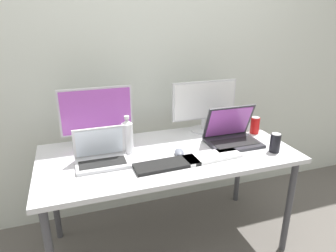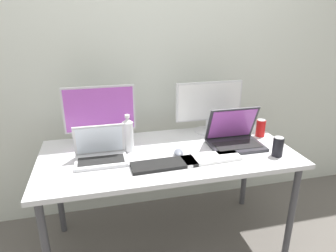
{
  "view_description": "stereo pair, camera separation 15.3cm",
  "coord_description": "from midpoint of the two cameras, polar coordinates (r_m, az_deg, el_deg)",
  "views": [
    {
      "loc": [
        -0.57,
        -1.68,
        1.58
      ],
      "look_at": [
        0.0,
        0.0,
        0.92
      ],
      "focal_mm": 32.0,
      "sensor_mm": 36.0,
      "label": 1
    },
    {
      "loc": [
        -0.42,
        -1.72,
        1.58
      ],
      "look_at": [
        0.0,
        0.0,
        0.92
      ],
      "focal_mm": 32.0,
      "sensor_mm": 36.0,
      "label": 2
    }
  ],
  "objects": [
    {
      "name": "ground_plane",
      "position": [
        2.37,
        1.98,
        -21.31
      ],
      "size": [
        16.0,
        16.0,
        0.0
      ],
      "primitive_type": "plane",
      "color": "#5B5651"
    },
    {
      "name": "laptop_silver",
      "position": [
        1.86,
        -10.43,
        -5.01
      ],
      "size": [
        0.31,
        0.21,
        0.22
      ],
      "color": "silver",
      "rests_on": "work_desk"
    },
    {
      "name": "monitor_center",
      "position": [
        2.25,
        9.76,
        3.97
      ],
      "size": [
        0.5,
        0.19,
        0.39
      ],
      "color": "silver",
      "rests_on": "work_desk"
    },
    {
      "name": "keyboard_main",
      "position": [
        1.78,
        1.71,
        -7.39
      ],
      "size": [
        0.39,
        0.15,
        0.02
      ],
      "primitive_type": "cube",
      "rotation": [
        0.0,
        0.0,
        0.03
      ],
      "color": "black",
      "rests_on": "work_desk"
    },
    {
      "name": "soda_can_by_laptop",
      "position": [
        2.31,
        19.06,
        -0.39
      ],
      "size": [
        0.07,
        0.07,
        0.13
      ],
      "color": "red",
      "rests_on": "work_desk"
    },
    {
      "name": "soda_can_near_keyboard",
      "position": [
        2.03,
        22.27,
        -3.71
      ],
      "size": [
        0.07,
        0.07,
        0.13
      ],
      "color": "black",
      "rests_on": "work_desk"
    },
    {
      "name": "work_desk",
      "position": [
        1.99,
        2.22,
        -6.59
      ],
      "size": [
        1.63,
        0.76,
        0.74
      ],
      "color": "#424247",
      "rests_on": "ground"
    },
    {
      "name": "mouse_by_keyboard",
      "position": [
        1.91,
        4.34,
        -5.13
      ],
      "size": [
        0.08,
        0.11,
        0.04
      ],
      "primitive_type": "ellipsoid",
      "rotation": [
        0.0,
        0.0,
        -0.21
      ],
      "color": "slate",
      "rests_on": "work_desk"
    },
    {
      "name": "water_bottle",
      "position": [
        1.93,
        -5.38,
        -1.69
      ],
      "size": [
        0.07,
        0.07,
        0.25
      ],
      "color": "silver",
      "rests_on": "work_desk"
    },
    {
      "name": "laptop_secondary",
      "position": [
        2.1,
        14.58,
        -2.05
      ],
      "size": [
        0.35,
        0.26,
        0.26
      ],
      "color": "#2D2D33",
      "rests_on": "work_desk"
    },
    {
      "name": "keyboard_aux",
      "position": [
        1.89,
        10.61,
        -6.07
      ],
      "size": [
        0.37,
        0.15,
        0.02
      ],
      "primitive_type": "cube",
      "rotation": [
        0.0,
        0.0,
        0.06
      ],
      "color": "white",
      "rests_on": "work_desk"
    },
    {
      "name": "monitor_left",
      "position": [
        2.06,
        -10.79,
        2.41
      ],
      "size": [
        0.48,
        0.2,
        0.4
      ],
      "color": "silver",
      "rests_on": "work_desk"
    },
    {
      "name": "wall_back",
      "position": [
        2.36,
        -1.57,
        13.64
      ],
      "size": [
        7.0,
        0.08,
        2.6
      ],
      "primitive_type": "cube",
      "color": "silver",
      "rests_on": "ground"
    }
  ]
}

